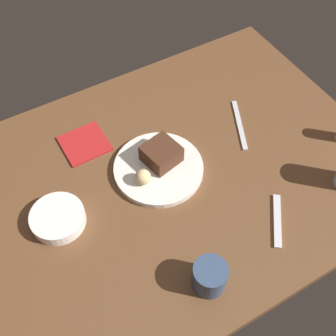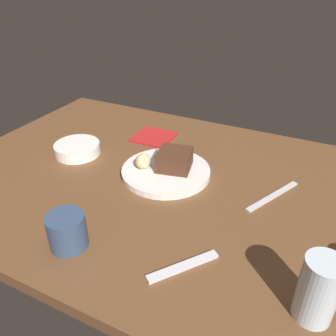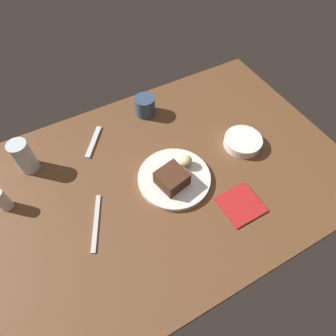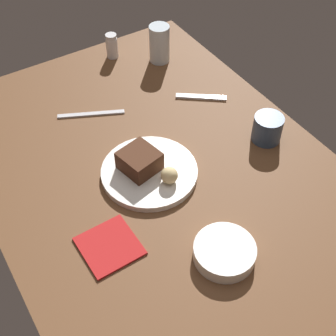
{
  "view_description": "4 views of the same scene",
  "coord_description": "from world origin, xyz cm",
  "px_view_note": "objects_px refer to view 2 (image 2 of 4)",
  "views": [
    {
      "loc": [
        31.3,
        56.4,
        96.65
      ],
      "look_at": [
        -1.73,
        -0.8,
        5.37
      ],
      "focal_mm": 45.32,
      "sensor_mm": 36.0,
      "label": 1
    },
    {
      "loc": [
        -35.89,
        68.37,
        53.46
      ],
      "look_at": [
        -2.11,
        0.03,
        7.18
      ],
      "focal_mm": 36.66,
      "sensor_mm": 36.0,
      "label": 2
    },
    {
      "loc": [
        -27.49,
        -48.87,
        84.96
      ],
      "look_at": [
        -0.39,
        0.63,
        5.61
      ],
      "focal_mm": 31.14,
      "sensor_mm": 36.0,
      "label": 3
    },
    {
      "loc": [
        68.83,
        -40.95,
        90.62
      ],
      "look_at": [
        2.95,
        0.75,
        5.93
      ],
      "focal_mm": 49.88,
      "sensor_mm": 36.0,
      "label": 4
    }
  ],
  "objects_px": {
    "chocolate_cake_slice": "(175,160)",
    "bread_roll": "(143,161)",
    "dessert_spoon": "(183,266)",
    "water_glass": "(318,290)",
    "folded_napkin": "(154,137)",
    "butter_knife": "(273,196)",
    "coffee_cup": "(67,231)",
    "dessert_plate": "(167,172)",
    "side_bowl": "(77,149)"
  },
  "relations": [
    {
      "from": "chocolate_cake_slice",
      "to": "bread_roll",
      "type": "relative_size",
      "value": 2.09
    },
    {
      "from": "chocolate_cake_slice",
      "to": "dessert_spoon",
      "type": "height_order",
      "value": "chocolate_cake_slice"
    },
    {
      "from": "chocolate_cake_slice",
      "to": "water_glass",
      "type": "distance_m",
      "value": 0.49
    },
    {
      "from": "water_glass",
      "to": "folded_napkin",
      "type": "distance_m",
      "value": 0.72
    },
    {
      "from": "water_glass",
      "to": "butter_knife",
      "type": "height_order",
      "value": "water_glass"
    },
    {
      "from": "butter_knife",
      "to": "dessert_spoon",
      "type": "bearing_deg",
      "value": -173.47
    },
    {
      "from": "coffee_cup",
      "to": "butter_knife",
      "type": "relative_size",
      "value": 0.41
    },
    {
      "from": "dessert_plate",
      "to": "water_glass",
      "type": "bearing_deg",
      "value": 145.12
    },
    {
      "from": "chocolate_cake_slice",
      "to": "side_bowl",
      "type": "bearing_deg",
      "value": 5.53
    },
    {
      "from": "dessert_plate",
      "to": "dessert_spoon",
      "type": "distance_m",
      "value": 0.34
    },
    {
      "from": "butter_knife",
      "to": "folded_napkin",
      "type": "height_order",
      "value": "folded_napkin"
    },
    {
      "from": "water_glass",
      "to": "bread_roll",
      "type": "bearing_deg",
      "value": -29.09
    },
    {
      "from": "chocolate_cake_slice",
      "to": "dessert_spoon",
      "type": "distance_m",
      "value": 0.34
    },
    {
      "from": "chocolate_cake_slice",
      "to": "butter_knife",
      "type": "relative_size",
      "value": 0.46
    },
    {
      "from": "dessert_spoon",
      "to": "folded_napkin",
      "type": "height_order",
      "value": "dessert_spoon"
    },
    {
      "from": "water_glass",
      "to": "folded_napkin",
      "type": "xyz_separation_m",
      "value": [
        0.55,
        -0.47,
        -0.06
      ]
    },
    {
      "from": "chocolate_cake_slice",
      "to": "bread_roll",
      "type": "bearing_deg",
      "value": 27.0
    },
    {
      "from": "dessert_plate",
      "to": "coffee_cup",
      "type": "relative_size",
      "value": 3.08
    },
    {
      "from": "dessert_plate",
      "to": "water_glass",
      "type": "xyz_separation_m",
      "value": [
        -0.41,
        0.28,
        0.05
      ]
    },
    {
      "from": "chocolate_cake_slice",
      "to": "dessert_spoon",
      "type": "relative_size",
      "value": 0.59
    },
    {
      "from": "dessert_plate",
      "to": "dessert_spoon",
      "type": "relative_size",
      "value": 1.62
    },
    {
      "from": "coffee_cup",
      "to": "dessert_spoon",
      "type": "distance_m",
      "value": 0.24
    },
    {
      "from": "folded_napkin",
      "to": "side_bowl",
      "type": "bearing_deg",
      "value": 52.03
    },
    {
      "from": "water_glass",
      "to": "butter_knife",
      "type": "distance_m",
      "value": 0.34
    },
    {
      "from": "dessert_spoon",
      "to": "folded_napkin",
      "type": "distance_m",
      "value": 0.57
    },
    {
      "from": "dessert_spoon",
      "to": "butter_knife",
      "type": "bearing_deg",
      "value": -161.7
    },
    {
      "from": "dessert_plate",
      "to": "coffee_cup",
      "type": "xyz_separation_m",
      "value": [
        0.06,
        0.33,
        0.03
      ]
    },
    {
      "from": "coffee_cup",
      "to": "dessert_plate",
      "type": "bearing_deg",
      "value": -100.24
    },
    {
      "from": "coffee_cup",
      "to": "butter_knife",
      "type": "distance_m",
      "value": 0.49
    },
    {
      "from": "chocolate_cake_slice",
      "to": "folded_napkin",
      "type": "bearing_deg",
      "value": -47.2
    },
    {
      "from": "bread_roll",
      "to": "side_bowl",
      "type": "xyz_separation_m",
      "value": [
        0.23,
        -0.01,
        -0.02
      ]
    },
    {
      "from": "bread_roll",
      "to": "dessert_spoon",
      "type": "height_order",
      "value": "bread_roll"
    },
    {
      "from": "dessert_plate",
      "to": "side_bowl",
      "type": "distance_m",
      "value": 0.3
    },
    {
      "from": "dessert_plate",
      "to": "dessert_spoon",
      "type": "height_order",
      "value": "dessert_plate"
    },
    {
      "from": "side_bowl",
      "to": "dessert_spoon",
      "type": "xyz_separation_m",
      "value": [
        -0.47,
        0.27,
        -0.01
      ]
    },
    {
      "from": "chocolate_cake_slice",
      "to": "coffee_cup",
      "type": "height_order",
      "value": "coffee_cup"
    },
    {
      "from": "butter_knife",
      "to": "chocolate_cake_slice",
      "type": "bearing_deg",
      "value": 117.01
    },
    {
      "from": "butter_knife",
      "to": "bread_roll",
      "type": "bearing_deg",
      "value": 123.1
    },
    {
      "from": "butter_knife",
      "to": "dessert_plate",
      "type": "bearing_deg",
      "value": 120.23
    },
    {
      "from": "side_bowl",
      "to": "bread_roll",
      "type": "bearing_deg",
      "value": 177.86
    },
    {
      "from": "bread_roll",
      "to": "dessert_plate",
      "type": "bearing_deg",
      "value": -160.02
    },
    {
      "from": "water_glass",
      "to": "chocolate_cake_slice",
      "type": "bearing_deg",
      "value": -37.36
    },
    {
      "from": "bread_roll",
      "to": "side_bowl",
      "type": "height_order",
      "value": "bread_roll"
    },
    {
      "from": "side_bowl",
      "to": "folded_napkin",
      "type": "xyz_separation_m",
      "value": [
        -0.15,
        -0.2,
        -0.01
      ]
    },
    {
      "from": "dessert_plate",
      "to": "side_bowl",
      "type": "height_order",
      "value": "side_bowl"
    },
    {
      "from": "side_bowl",
      "to": "butter_knife",
      "type": "height_order",
      "value": "side_bowl"
    },
    {
      "from": "bread_roll",
      "to": "side_bowl",
      "type": "relative_size",
      "value": 0.31
    },
    {
      "from": "dessert_spoon",
      "to": "side_bowl",
      "type": "bearing_deg",
      "value": -82.63
    },
    {
      "from": "butter_knife",
      "to": "folded_napkin",
      "type": "relative_size",
      "value": 1.53
    },
    {
      "from": "chocolate_cake_slice",
      "to": "dessert_spoon",
      "type": "bearing_deg",
      "value": 118.17
    }
  ]
}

